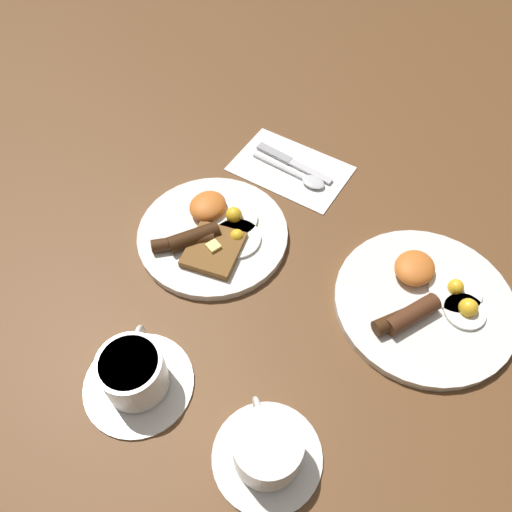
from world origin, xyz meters
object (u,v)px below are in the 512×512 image
Objects in this scene: teacup_near at (135,375)px; knife at (290,161)px; breakfast_plate_near at (212,233)px; teacup_far at (267,450)px; breakfast_plate_far at (424,301)px; spoon at (305,178)px.

knife is (-0.50, -0.07, -0.03)m from teacup_near.
teacup_far is at bearing 48.66° from breakfast_plate_near.
knife is (-0.15, -0.35, -0.01)m from breakfast_plate_far.
teacup_near is at bearing -88.18° from spoon.
breakfast_plate_far is 0.45m from teacup_near.
teacup_near reaches higher than knife.
breakfast_plate_far is 1.66× the size of knife.
teacup_near is (0.36, -0.28, 0.02)m from breakfast_plate_far.
spoon is at bearing -112.68° from breakfast_plate_far.
teacup_near is 0.93× the size of knife.
breakfast_plate_far is 1.93× the size of teacup_far.
spoon is (-0.21, 0.06, -0.00)m from breakfast_plate_near.
teacup_far is (0.33, -0.07, 0.02)m from breakfast_plate_far.
breakfast_plate_near is 0.23m from knife.
spoon is (0.02, 0.05, 0.00)m from knife.
teacup_near reaches higher than breakfast_plate_far.
teacup_near is 0.51m from knife.
breakfast_plate_near is 1.65× the size of teacup_near.
spoon is at bearing -23.94° from knife.
knife is at bearing -150.50° from teacup_far.
breakfast_plate_far is at bearing 141.71° from teacup_near.
breakfast_plate_far is at bearing -21.28° from knife.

